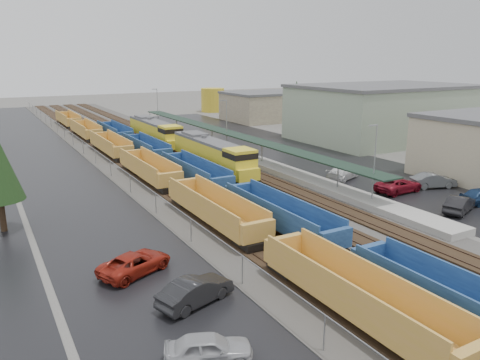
# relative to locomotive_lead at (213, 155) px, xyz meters

# --- Properties ---
(ballast_strip) EXTENTS (20.00, 160.00, 0.08)m
(ballast_strip) POSITION_rel_locomotive_lead_xyz_m (-2.00, 20.61, -2.28)
(ballast_strip) COLOR #302D2B
(ballast_strip) RESTS_ON ground
(trackbed) EXTENTS (14.60, 160.00, 0.22)m
(trackbed) POSITION_rel_locomotive_lead_xyz_m (-2.00, 20.61, -2.16)
(trackbed) COLOR black
(trackbed) RESTS_ON ground
(west_parking_lot) EXTENTS (10.00, 160.00, 0.02)m
(west_parking_lot) POSITION_rel_locomotive_lead_xyz_m (-17.00, 20.61, -2.31)
(west_parking_lot) COLOR black
(west_parking_lot) RESTS_ON ground
(east_commuter_lot) EXTENTS (16.00, 100.00, 0.02)m
(east_commuter_lot) POSITION_rel_locomotive_lead_xyz_m (17.00, 10.61, -2.31)
(east_commuter_lot) COLOR black
(east_commuter_lot) RESTS_ON ground
(station_platform) EXTENTS (3.00, 80.00, 8.00)m
(station_platform) POSITION_rel_locomotive_lead_xyz_m (7.50, 10.62, -1.58)
(station_platform) COLOR #9E9B93
(station_platform) RESTS_ON ground
(chainlink_fence) EXTENTS (0.08, 160.04, 2.02)m
(chainlink_fence) POSITION_rel_locomotive_lead_xyz_m (-11.50, 19.05, -0.71)
(chainlink_fence) COLOR gray
(chainlink_fence) RESTS_ON ground
(industrial_buildings) EXTENTS (32.52, 75.30, 9.50)m
(industrial_buildings) POSITION_rel_locomotive_lead_xyz_m (35.76, 6.46, 1.93)
(industrial_buildings) COLOR #C0B493
(industrial_buildings) RESTS_ON ground
(distant_hills) EXTENTS (301.00, 140.00, 25.20)m
(distant_hills) POSITION_rel_locomotive_lead_xyz_m (42.79, 171.29, -2.32)
(distant_hills) COLOR #4A5945
(distant_hills) RESTS_ON ground
(tree_east) EXTENTS (4.40, 4.40, 10.00)m
(tree_east) POSITION_rel_locomotive_lead_xyz_m (26.00, 18.61, 4.16)
(tree_east) COLOR #332316
(tree_east) RESTS_ON ground
(locomotive_lead) EXTENTS (2.90, 19.10, 4.32)m
(locomotive_lead) POSITION_rel_locomotive_lead_xyz_m (0.00, 0.00, 0.00)
(locomotive_lead) COLOR black
(locomotive_lead) RESTS_ON ground
(locomotive_trail) EXTENTS (2.90, 19.10, 4.32)m
(locomotive_trail) POSITION_rel_locomotive_lead_xyz_m (0.00, 21.00, 0.00)
(locomotive_trail) COLOR black
(locomotive_trail) RESTS_ON ground
(well_string_yellow) EXTENTS (2.85, 118.98, 2.53)m
(well_string_yellow) POSITION_rel_locomotive_lead_xyz_m (-8.00, 0.86, -1.08)
(well_string_yellow) COLOR gold
(well_string_yellow) RESTS_ON ground
(well_string_blue) EXTENTS (2.75, 100.71, 2.44)m
(well_string_blue) POSITION_rel_locomotive_lead_xyz_m (-4.00, -11.85, -1.11)
(well_string_blue) COLOR navy
(well_string_blue) RESTS_ON ground
(storage_tank) EXTENTS (6.20, 6.20, 6.20)m
(storage_tank) POSITION_rel_locomotive_lead_xyz_m (30.81, 62.62, 0.78)
(storage_tank) COLOR gold
(storage_tank) RESTS_ON ground
(parked_car_west_a) EXTENTS (3.08, 4.51, 1.43)m
(parked_car_west_a) POSITION_rel_locomotive_lead_xyz_m (-16.73, -33.35, -1.60)
(parked_car_west_a) COLOR #A5A6AA
(parked_car_west_a) RESTS_ON ground
(parked_car_west_b) EXTENTS (3.09, 5.12, 1.59)m
(parked_car_west_b) POSITION_rel_locomotive_lead_xyz_m (-15.02, -28.07, -1.52)
(parked_car_west_b) COLOR black
(parked_car_west_b) RESTS_ON ground
(parked_car_west_c) EXTENTS (4.27, 5.68, 1.43)m
(parked_car_west_c) POSITION_rel_locomotive_lead_xyz_m (-16.88, -22.43, -1.60)
(parked_car_west_c) COLOR maroon
(parked_car_west_c) RESTS_ON ground
(parked_car_east_a) EXTENTS (3.22, 5.05, 1.57)m
(parked_car_east_a) POSITION_rel_locomotive_lead_xyz_m (13.24, -24.78, -1.53)
(parked_car_east_a) COLOR black
(parked_car_east_a) RESTS_ON ground
(parked_car_east_b) EXTENTS (2.85, 5.69, 1.55)m
(parked_car_east_b) POSITION_rel_locomotive_lead_xyz_m (13.54, -17.23, -1.54)
(parked_car_east_b) COLOR maroon
(parked_car_east_b) RESTS_ON ground
(parked_car_east_c) EXTENTS (4.05, 5.75, 1.55)m
(parked_car_east_c) POSITION_rel_locomotive_lead_xyz_m (12.09, -10.05, -1.54)
(parked_car_east_c) COLOR white
(parked_car_east_c) RESTS_ON ground
(parked_car_east_e) EXTENTS (3.27, 5.29, 1.64)m
(parked_car_east_e) POSITION_rel_locomotive_lead_xyz_m (18.22, -17.87, -1.49)
(parked_car_east_e) COLOR #56595B
(parked_car_east_e) RESTS_ON ground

